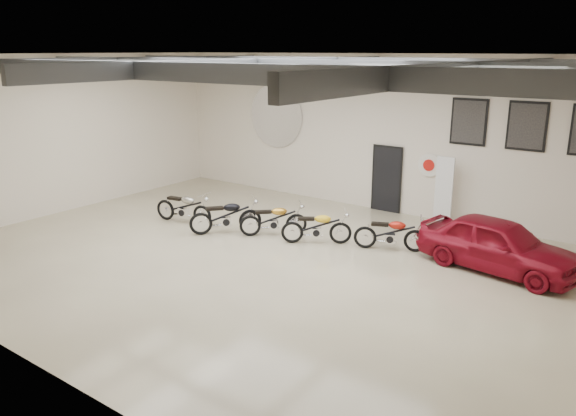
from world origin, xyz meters
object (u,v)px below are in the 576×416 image
Objects in this scene: motorcycle_silver at (183,207)px; motorcycle_red at (390,233)px; motorcycle_gold at (273,219)px; go_kart at (474,255)px; motorcycle_yellow at (316,226)px; motorcycle_black at (226,215)px; vintage_car at (498,245)px; banner_stand at (444,193)px.

motorcycle_red is (6.17, 1.51, -0.03)m from motorcycle_silver.
motorcycle_gold is 3.34m from motorcycle_red.
motorcycle_red is 2.18m from go_kart.
motorcycle_gold is 1.00× the size of motorcycle_yellow.
motorcycle_yellow is at bearing 1.68° from motorcycle_silver.
motorcycle_black is at bearing 163.58° from motorcycle_yellow.
motorcycle_black reaches higher than go_kart.
motorcycle_yellow reaches higher than go_kart.
motorcycle_gold is at bearing 3.95° from motorcycle_silver.
vintage_car is at bearing -21.60° from motorcycle_yellow.
vintage_car is at bearing -18.39° from motorcycle_red.
motorcycle_black is 0.53× the size of vintage_car.
banner_stand reaches higher than motorcycle_gold.
go_kart is at bearing 2.84° from motorcycle_silver.
motorcycle_silver is at bearing -170.00° from go_kart.
motorcycle_black is 4.70m from motorcycle_red.
motorcycle_gold is at bearing -128.91° from banner_stand.
vintage_car is at bearing -0.76° from go_kart.
motorcycle_gold reaches higher than go_kart.
motorcycle_gold is 1.26× the size of go_kart.
motorcycle_silver is 0.52× the size of vintage_car.
motorcycle_gold is (-3.53, -3.71, -0.52)m from banner_stand.
motorcycle_silver is 1.33× the size of go_kart.
motorcycle_silver is 0.97× the size of motorcycle_black.
motorcycle_silver is at bearing 110.32° from vintage_car.
motorcycle_gold reaches higher than motorcycle_red.
motorcycle_black is 1.09× the size of motorcycle_red.
motorcycle_yellow is at bearing -37.42° from motorcycle_gold.
motorcycle_black is 1.36× the size of go_kart.
motorcycle_red is (3.23, 0.83, -0.00)m from motorcycle_gold.
motorcycle_yellow is at bearing -116.46° from banner_stand.
motorcycle_red is at bearing 104.24° from vintage_car.
vintage_car reaches higher than motorcycle_red.
vintage_car is (2.69, 0.24, 0.16)m from motorcycle_red.
motorcycle_yellow is at bearing 110.81° from vintage_car.
vintage_car reaches higher than motorcycle_silver.
motorcycle_silver is 9.04m from vintage_car.
motorcycle_red is at bearing -91.21° from banner_stand.
banner_stand reaches higher than motorcycle_red.
go_kart is (6.62, 1.71, -0.26)m from motorcycle_black.
motorcycle_silver is at bearing 170.27° from motorcycle_red.
banner_stand is 1.08× the size of motorcycle_red.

